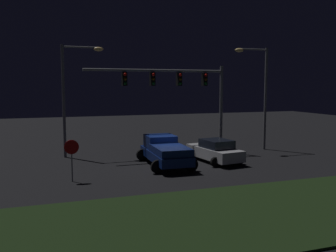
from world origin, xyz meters
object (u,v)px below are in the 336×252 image
object	(u,v)px
traffic_signal_gantry	(180,86)
street_lamp_left	(72,86)
street_lamp_right	(259,86)
stop_sign	(72,152)
car_sedan	(215,151)
pickup_truck	(165,150)

from	to	relation	value
traffic_signal_gantry	street_lamp_left	bearing A→B (deg)	166.87
street_lamp_left	street_lamp_right	bearing A→B (deg)	-7.14
stop_sign	traffic_signal_gantry	bearing A→B (deg)	33.78
traffic_signal_gantry	stop_sign	distance (m)	10.37
car_sedan	traffic_signal_gantry	bearing A→B (deg)	14.58
car_sedan	traffic_signal_gantry	xyz separation A→B (m)	(-1.30, 3.18, 4.29)
street_lamp_left	street_lamp_right	world-z (taller)	street_lamp_right
street_lamp_left	traffic_signal_gantry	bearing A→B (deg)	-13.13
car_sedan	street_lamp_right	bearing A→B (deg)	-67.02
pickup_truck	traffic_signal_gantry	distance (m)	5.56
stop_sign	street_lamp_right	bearing A→B (deg)	20.15
car_sedan	street_lamp_left	size ratio (longest dim) A/B	0.59
street_lamp_left	street_lamp_right	xyz separation A→B (m)	(13.97, -1.75, 0.04)
street_lamp_right	pickup_truck	bearing A→B (deg)	-160.66
pickup_truck	stop_sign	distance (m)	6.38
street_lamp_left	stop_sign	xyz separation A→B (m)	(-0.76, -7.15, -3.44)
pickup_truck	car_sedan	world-z (taller)	pickup_truck
car_sedan	traffic_signal_gantry	size ratio (longest dim) A/B	0.45
car_sedan	stop_sign	world-z (taller)	stop_sign
car_sedan	street_lamp_left	distance (m)	10.83
car_sedan	stop_sign	xyz separation A→B (m)	(-9.43, -2.26, 0.82)
car_sedan	street_lamp_left	world-z (taller)	street_lamp_left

